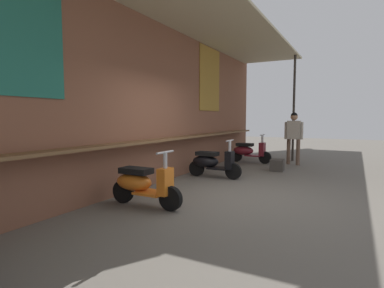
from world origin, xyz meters
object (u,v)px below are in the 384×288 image
Objects in this scene: scooter_black at (212,162)px; merchandise_crate at (277,165)px; scooter_maroon at (248,151)px; shopper_browsing at (294,133)px; scooter_orange at (142,183)px.

scooter_black is 3.08× the size of merchandise_crate.
shopper_browsing is (0.23, -1.43, 0.65)m from scooter_maroon.
scooter_black is at bearing -89.46° from scooter_maroon.
scooter_orange and scooter_black have the same top height.
shopper_browsing is at bearing 9.62° from scooter_maroon.
scooter_orange is 5.84m from scooter_maroon.
scooter_black is 3.56m from shopper_browsing.
scooter_black is 2.19m from merchandise_crate.
merchandise_crate is (-1.41, 0.19, -0.87)m from shopper_browsing.
scooter_orange and scooter_maroon have the same top height.
scooter_maroon is at bearing -84.00° from shopper_browsing.
scooter_orange is 2.87m from scooter_black.
scooter_orange is 0.84× the size of shopper_browsing.
merchandise_crate is (4.66, -1.24, -0.23)m from scooter_orange.
scooter_black is 2.97m from scooter_maroon.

